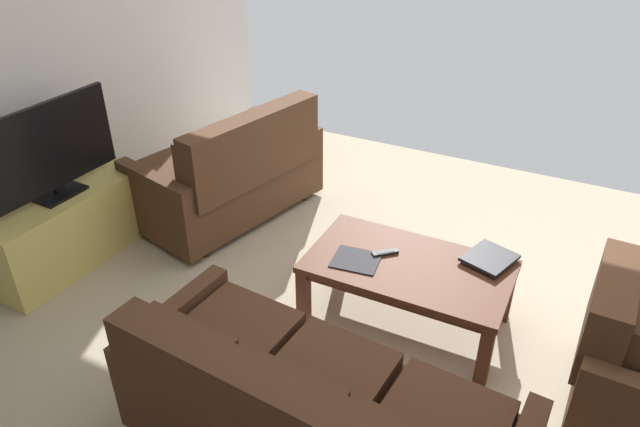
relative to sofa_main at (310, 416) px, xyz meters
The scene contains 10 objects.
ground_plane 0.96m from the sofa_main, 98.68° to the right, with size 5.54×5.40×0.01m, color #B7A88E.
wall_right 2.96m from the sofa_main, 18.56° to the right, with size 0.12×5.40×2.70m, color white.
sofa_main is the anchor object (origin of this frame).
loveseat_near 2.38m from the sofa_main, 47.98° to the right, with size 1.08×1.57×0.92m.
coffee_table 1.18m from the sofa_main, 92.12° to the right, with size 1.18×0.67×0.43m.
tv_stand 2.38m from the sofa_main, 17.99° to the right, with size 0.45×1.17×0.54m.
flat_tv 2.44m from the sofa_main, 17.97° to the right, with size 0.22×0.99×0.63m.
book_stack 1.49m from the sofa_main, 107.91° to the right, with size 0.33×0.35×0.04m.
tv_remote 1.22m from the sofa_main, 84.47° to the right, with size 0.15×0.14×0.02m.
loose_magazine 1.10m from the sofa_main, 77.04° to the right, with size 0.24×0.27×0.01m, color black.
Camera 1 is at (-0.70, 2.45, 2.49)m, focal length 33.20 mm.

